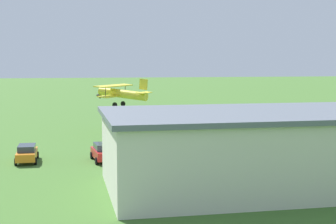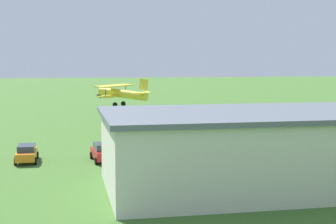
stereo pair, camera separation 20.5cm
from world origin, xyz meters
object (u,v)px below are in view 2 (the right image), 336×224
(car_red, at_px, (104,152))
(car_orange, at_px, (27,153))
(person_near_hangar_door, at_px, (184,142))
(hangar, at_px, (299,147))
(person_by_parked_cars, at_px, (218,139))
(biplane, at_px, (121,93))
(person_at_fence_line, at_px, (124,141))
(person_watching_takeoff, at_px, (160,145))

(car_red, distance_m, car_orange, 6.94)
(car_orange, bearing_deg, car_red, 172.98)
(car_orange, relative_size, person_near_hangar_door, 2.69)
(hangar, bearing_deg, person_near_hangar_door, -70.87)
(hangar, xyz_separation_m, person_by_parked_cars, (1.41, -17.06, -1.99))
(biplane, distance_m, car_red, 18.15)
(biplane, bearing_deg, car_red, 80.26)
(person_at_fence_line, bearing_deg, hangar, 123.64)
(biplane, relative_size, person_watching_takeoff, 4.42)
(hangar, distance_m, car_orange, 24.03)
(person_watching_takeoff, distance_m, person_at_fence_line, 4.45)
(person_near_hangar_door, bearing_deg, car_red, 27.48)
(hangar, distance_m, biplane, 30.74)
(hangar, xyz_separation_m, person_at_fence_line, (11.38, -17.10, -1.90))
(person_by_parked_cars, height_order, person_watching_takeoff, person_watching_takeoff)
(person_watching_takeoff, bearing_deg, hangar, 120.22)
(person_by_parked_cars, relative_size, person_watching_takeoff, 0.96)
(person_by_parked_cars, bearing_deg, hangar, 94.73)
(car_red, xyz_separation_m, person_at_fence_line, (-2.38, -5.80, 0.03))
(car_orange, bearing_deg, person_at_fence_line, -151.87)
(car_orange, distance_m, person_watching_takeoff, 12.62)
(hangar, xyz_separation_m, car_orange, (20.64, -12.15, -1.97))
(car_orange, relative_size, person_by_parked_cars, 2.73)
(car_orange, bearing_deg, biplane, -120.81)
(person_near_hangar_door, relative_size, person_watching_takeoff, 0.98)
(person_near_hangar_door, bearing_deg, hangar, 109.13)
(hangar, distance_m, person_watching_takeoff, 16.34)
(car_red, relative_size, car_orange, 1.00)
(person_by_parked_cars, relative_size, person_at_fence_line, 0.91)
(person_at_fence_line, bearing_deg, car_orange, 28.13)
(hangar, bearing_deg, biplane, -69.43)
(biplane, xyz_separation_m, person_watching_takeoff, (-2.60, 14.68, -4.22))
(hangar, height_order, car_orange, hangar)
(car_red, height_order, person_at_fence_line, person_at_fence_line)
(biplane, distance_m, person_near_hangar_door, 14.74)
(car_orange, height_order, person_by_parked_cars, person_by_parked_cars)
(hangar, height_order, biplane, biplane)
(hangar, relative_size, car_orange, 6.71)
(person_near_hangar_door, bearing_deg, biplane, -67.74)
(biplane, bearing_deg, person_by_parked_cars, 128.79)
(car_red, bearing_deg, biplane, -99.74)
(car_red, xyz_separation_m, person_watching_takeoff, (-5.59, -2.72, -0.03))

